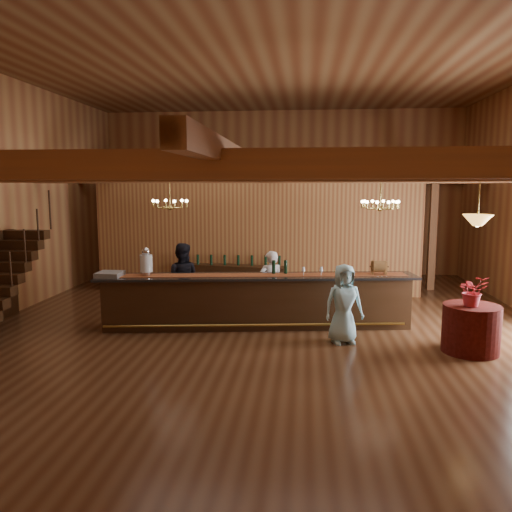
# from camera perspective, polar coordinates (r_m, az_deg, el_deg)

# --- Properties ---
(floor) EXTENTS (14.00, 14.00, 0.00)m
(floor) POSITION_cam_1_polar(r_m,az_deg,el_deg) (10.65, 0.80, -8.33)
(floor) COLOR #452514
(floor) RESTS_ON ground
(ceiling) EXTENTS (14.00, 14.00, 0.00)m
(ceiling) POSITION_cam_1_polar(r_m,az_deg,el_deg) (10.52, 0.87, 21.79)
(ceiling) COLOR brown
(ceiling) RESTS_ON wall_back
(wall_back) EXTENTS (12.00, 0.10, 5.50)m
(wall_back) POSITION_cam_1_polar(r_m,az_deg,el_deg) (17.20, 2.81, 7.20)
(wall_back) COLOR #AC7943
(wall_back) RESTS_ON floor
(wall_front) EXTENTS (12.00, 0.10, 5.50)m
(wall_front) POSITION_cam_1_polar(r_m,az_deg,el_deg) (3.30, -9.46, 3.59)
(wall_front) COLOR #AC7943
(wall_front) RESTS_ON floor
(beam_grid) EXTENTS (11.90, 13.90, 0.39)m
(beam_grid) POSITION_cam_1_polar(r_m,az_deg,el_deg) (10.72, 1.07, 9.33)
(beam_grid) COLOR #99572D
(beam_grid) RESTS_ON wall_left
(support_posts) EXTENTS (9.20, 10.20, 3.20)m
(support_posts) POSITION_cam_1_polar(r_m,az_deg,el_deg) (9.82, 0.57, -0.16)
(support_posts) COLOR #99572D
(support_posts) RESTS_ON floor
(partition_wall) EXTENTS (9.00, 0.18, 3.10)m
(partition_wall) POSITION_cam_1_polar(r_m,az_deg,el_deg) (13.82, -0.02, 2.02)
(partition_wall) COLOR olive
(partition_wall) RESTS_ON floor
(backroom_boxes) EXTENTS (4.10, 0.60, 1.10)m
(backroom_boxes) POSITION_cam_1_polar(r_m,az_deg,el_deg) (15.91, 1.43, -0.90)
(backroom_boxes) COLOR black
(backroom_boxes) RESTS_ON floor
(tasting_bar) EXTENTS (6.79, 1.73, 1.14)m
(tasting_bar) POSITION_cam_1_polar(r_m,az_deg,el_deg) (10.65, 0.15, -5.15)
(tasting_bar) COLOR black
(tasting_bar) RESTS_ON floor
(beverage_dispenser) EXTENTS (0.26, 0.26, 0.60)m
(beverage_dispenser) POSITION_cam_1_polar(r_m,az_deg,el_deg) (10.71, -12.44, -0.68)
(beverage_dispenser) COLOR silver
(beverage_dispenser) RESTS_ON tasting_bar
(glass_rack_tray) EXTENTS (0.50, 0.50, 0.10)m
(glass_rack_tray) POSITION_cam_1_polar(r_m,az_deg,el_deg) (10.80, -16.36, -2.02)
(glass_rack_tray) COLOR gray
(glass_rack_tray) RESTS_ON tasting_bar
(raffle_drum) EXTENTS (0.34, 0.24, 0.30)m
(raffle_drum) POSITION_cam_1_polar(r_m,az_deg,el_deg) (10.86, 13.88, -1.20)
(raffle_drum) COLOR brown
(raffle_drum) RESTS_ON tasting_bar
(bar_bottle_0) EXTENTS (0.07, 0.07, 0.30)m
(bar_bottle_0) POSITION_cam_1_polar(r_m,az_deg,el_deg) (10.66, 2.03, -1.29)
(bar_bottle_0) COLOR black
(bar_bottle_0) RESTS_ON tasting_bar
(bar_bottle_1) EXTENTS (0.07, 0.07, 0.30)m
(bar_bottle_1) POSITION_cam_1_polar(r_m,az_deg,el_deg) (10.68, 3.41, -1.28)
(bar_bottle_1) COLOR black
(bar_bottle_1) RESTS_ON tasting_bar
(backbar_shelf) EXTENTS (3.05, 0.97, 0.85)m
(backbar_shelf) POSITION_cam_1_polar(r_m,az_deg,el_deg) (13.71, -2.80, -2.80)
(backbar_shelf) COLOR black
(backbar_shelf) RESTS_ON floor
(round_table) EXTENTS (1.01, 1.01, 0.87)m
(round_table) POSITION_cam_1_polar(r_m,az_deg,el_deg) (9.91, 23.36, -7.63)
(round_table) COLOR #4F110D
(round_table) RESTS_ON floor
(chandelier_left) EXTENTS (0.80, 0.80, 0.75)m
(chandelier_left) POSITION_cam_1_polar(r_m,az_deg,el_deg) (11.35, -9.81, 5.96)
(chandelier_left) COLOR #A88E41
(chandelier_left) RESTS_ON beam_grid
(chandelier_right) EXTENTS (0.80, 0.80, 0.75)m
(chandelier_right) POSITION_cam_1_polar(r_m,az_deg,el_deg) (11.11, 14.01, 5.77)
(chandelier_right) COLOR #A88E41
(chandelier_right) RESTS_ON beam_grid
(pendant_lamp) EXTENTS (0.52, 0.52, 0.90)m
(pendant_lamp) POSITION_cam_1_polar(r_m,az_deg,el_deg) (9.59, 24.01, 3.77)
(pendant_lamp) COLOR #A88E41
(pendant_lamp) RESTS_ON beam_grid
(bartender) EXTENTS (0.67, 0.56, 1.56)m
(bartender) POSITION_cam_1_polar(r_m,az_deg,el_deg) (11.24, 1.68, -3.35)
(bartender) COLOR white
(bartender) RESTS_ON floor
(staff_second) EXTENTS (0.84, 0.66, 1.71)m
(staff_second) POSITION_cam_1_polar(r_m,az_deg,el_deg) (11.54, -8.48, -2.76)
(staff_second) COLOR black
(staff_second) RESTS_ON floor
(guest) EXTENTS (0.85, 0.66, 1.53)m
(guest) POSITION_cam_1_polar(r_m,az_deg,el_deg) (9.70, 10.00, -5.40)
(guest) COLOR #9FD6E1
(guest) RESTS_ON floor
(floor_plant) EXTENTS (0.77, 0.63, 1.35)m
(floor_plant) POSITION_cam_1_polar(r_m,az_deg,el_deg) (14.24, 12.57, -1.54)
(floor_plant) COLOR #27511F
(floor_plant) RESTS_ON floor
(table_flowers) EXTENTS (0.56, 0.50, 0.56)m
(table_flowers) POSITION_cam_1_polar(r_m,az_deg,el_deg) (9.66, 23.52, -3.67)
(table_flowers) COLOR #C52F3A
(table_flowers) RESTS_ON round_table
(table_vase) EXTENTS (0.15, 0.15, 0.27)m
(table_vase) POSITION_cam_1_polar(r_m,az_deg,el_deg) (9.72, 23.34, -4.48)
(table_vase) COLOR #A88E41
(table_vase) RESTS_ON round_table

